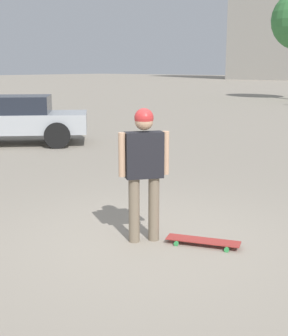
% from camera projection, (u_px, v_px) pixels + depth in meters
% --- Properties ---
extents(ground_plane, '(220.00, 220.00, 0.00)m').
position_uv_depth(ground_plane, '(144.00, 240.00, 6.07)').
color(ground_plane, gray).
extents(person, '(0.54, 0.44, 1.71)m').
position_uv_depth(person, '(144.00, 163.00, 5.85)').
color(person, '#7A6B56').
rests_on(person, ground_plane).
extents(skateboard, '(0.54, 0.95, 0.07)m').
position_uv_depth(skateboard, '(203.00, 241.00, 5.89)').
color(skateboard, '#A5332D').
rests_on(skateboard, ground_plane).
extents(car_parked_near, '(4.20, 4.16, 1.40)m').
position_uv_depth(car_parked_near, '(14.00, 119.00, 13.49)').
color(car_parked_near, '#ADB2B7').
rests_on(car_parked_near, ground_plane).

